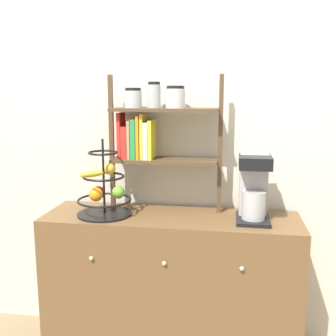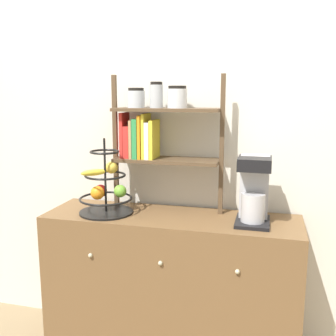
{
  "view_description": "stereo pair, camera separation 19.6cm",
  "coord_description": "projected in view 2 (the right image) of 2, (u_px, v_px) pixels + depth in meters",
  "views": [
    {
      "loc": [
        0.32,
        -1.84,
        1.49
      ],
      "look_at": [
        -0.02,
        0.21,
        1.1
      ],
      "focal_mm": 42.0,
      "sensor_mm": 36.0,
      "label": 1
    },
    {
      "loc": [
        0.51,
        -1.8,
        1.49
      ],
      "look_at": [
        -0.02,
        0.21,
        1.1
      ],
      "focal_mm": 42.0,
      "sensor_mm": 36.0,
      "label": 2
    }
  ],
  "objects": [
    {
      "name": "wall_back",
      "position": [
        181.0,
        127.0,
        2.31
      ],
      "size": [
        7.0,
        0.05,
        2.6
      ],
      "primitive_type": "cube",
      "color": "silver",
      "rests_on": "ground_plane"
    },
    {
      "name": "shelf_hutch",
      "position": [
        154.0,
        129.0,
        2.21
      ],
      "size": [
        0.64,
        0.2,
        0.77
      ],
      "color": "brown",
      "rests_on": "sideboard"
    },
    {
      "name": "sideboard",
      "position": [
        171.0,
        286.0,
        2.23
      ],
      "size": [
        1.4,
        0.43,
        0.83
      ],
      "color": "brown",
      "rests_on": "ground_plane"
    },
    {
      "name": "fruit_stand",
      "position": [
        106.0,
        190.0,
        2.2
      ],
      "size": [
        0.3,
        0.3,
        0.42
      ],
      "color": "black",
      "rests_on": "sideboard"
    },
    {
      "name": "coffee_maker",
      "position": [
        254.0,
        189.0,
        2.03
      ],
      "size": [
        0.17,
        0.23,
        0.35
      ],
      "color": "black",
      "rests_on": "sideboard"
    }
  ]
}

